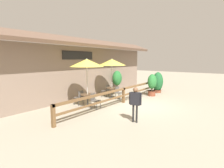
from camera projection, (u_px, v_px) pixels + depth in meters
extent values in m
plane|color=#9E937F|center=(138.00, 105.00, 10.51)|extent=(60.00, 60.00, 0.00)
cube|color=gray|center=(88.00, 72.00, 12.77)|extent=(14.00, 0.40, 3.60)
cube|color=brown|center=(93.00, 43.00, 12.15)|extent=(14.28, 1.48, 0.70)
cube|color=black|center=(78.00, 55.00, 11.62)|extent=(2.61, 0.04, 0.54)
cube|color=brown|center=(124.00, 89.00, 11.01)|extent=(10.40, 0.14, 0.11)
cube|color=brown|center=(124.00, 95.00, 11.07)|extent=(10.40, 0.10, 0.09)
cube|color=brown|center=(53.00, 116.00, 7.02)|extent=(0.14, 0.14, 0.95)
cube|color=brown|center=(124.00, 95.00, 11.07)|extent=(0.14, 0.14, 0.95)
cube|color=brown|center=(156.00, 86.00, 15.12)|extent=(0.14, 0.14, 0.95)
cylinder|color=#B7B2A8|center=(87.00, 86.00, 10.09)|extent=(0.06, 0.06, 2.39)
cone|color=#EAD64C|center=(87.00, 63.00, 9.90)|extent=(1.94, 1.94, 0.43)
sphere|color=#B2ADA3|center=(87.00, 59.00, 9.87)|extent=(0.07, 0.07, 0.07)
cylinder|color=#4C3826|center=(87.00, 94.00, 10.16)|extent=(0.83, 0.83, 0.05)
cylinder|color=#333333|center=(88.00, 101.00, 10.21)|extent=(0.07, 0.07, 0.69)
cylinder|color=#333333|center=(88.00, 106.00, 10.25)|extent=(0.45, 0.45, 0.03)
cube|color=#514C47|center=(96.00, 101.00, 9.73)|extent=(0.48, 0.48, 0.05)
cube|color=#514C47|center=(93.00, 96.00, 9.79)|extent=(0.40, 0.10, 0.40)
cylinder|color=#2D2D2D|center=(97.00, 106.00, 9.51)|extent=(0.04, 0.04, 0.43)
cylinder|color=#2D2D2D|center=(100.00, 104.00, 9.84)|extent=(0.04, 0.04, 0.43)
cylinder|color=#2D2D2D|center=(91.00, 105.00, 9.68)|extent=(0.04, 0.04, 0.43)
cylinder|color=#2D2D2D|center=(95.00, 104.00, 10.02)|extent=(0.04, 0.04, 0.43)
cube|color=#514C47|center=(79.00, 97.00, 10.56)|extent=(0.45, 0.45, 0.05)
cube|color=#514C47|center=(81.00, 94.00, 10.43)|extent=(0.40, 0.06, 0.40)
cylinder|color=#2D2D2D|center=(79.00, 100.00, 10.86)|extent=(0.04, 0.04, 0.43)
cylinder|color=#2D2D2D|center=(74.00, 101.00, 10.54)|extent=(0.04, 0.04, 0.43)
cylinder|color=#2D2D2D|center=(83.00, 101.00, 10.65)|extent=(0.04, 0.04, 0.43)
cylinder|color=#2D2D2D|center=(79.00, 102.00, 10.33)|extent=(0.04, 0.04, 0.43)
cylinder|color=#B7B2A8|center=(112.00, 81.00, 12.36)|extent=(0.06, 0.06, 2.39)
cone|color=#EAD64C|center=(112.00, 62.00, 12.17)|extent=(1.94, 1.94, 0.43)
sphere|color=#B2ADA3|center=(112.00, 59.00, 12.14)|extent=(0.07, 0.07, 0.07)
cylinder|color=#4C3826|center=(112.00, 88.00, 12.42)|extent=(0.83, 0.83, 0.05)
cylinder|color=#333333|center=(112.00, 93.00, 12.48)|extent=(0.07, 0.07, 0.69)
cylinder|color=#333333|center=(112.00, 98.00, 12.52)|extent=(0.45, 0.45, 0.03)
cube|color=#514C47|center=(119.00, 93.00, 12.02)|extent=(0.42, 0.42, 0.05)
cube|color=#514C47|center=(117.00, 89.00, 12.10)|extent=(0.40, 0.04, 0.40)
cylinder|color=#2D2D2D|center=(120.00, 97.00, 11.79)|extent=(0.04, 0.04, 0.43)
cylinder|color=#2D2D2D|center=(123.00, 96.00, 12.09)|extent=(0.04, 0.04, 0.43)
cylinder|color=#2D2D2D|center=(115.00, 96.00, 12.02)|extent=(0.04, 0.04, 0.43)
cylinder|color=#2D2D2D|center=(119.00, 95.00, 12.32)|extent=(0.04, 0.04, 0.43)
cube|color=#514C47|center=(105.00, 90.00, 12.92)|extent=(0.49, 0.49, 0.05)
cube|color=#514C47|center=(108.00, 88.00, 12.81)|extent=(0.40, 0.11, 0.40)
cylinder|color=#2D2D2D|center=(104.00, 93.00, 13.21)|extent=(0.04, 0.04, 0.43)
cylinder|color=#2D2D2D|center=(102.00, 94.00, 12.87)|extent=(0.04, 0.04, 0.43)
cylinder|color=#2D2D2D|center=(109.00, 93.00, 13.04)|extent=(0.04, 0.04, 0.43)
cylinder|color=#2D2D2D|center=(106.00, 94.00, 12.70)|extent=(0.04, 0.04, 0.43)
cylinder|color=brown|center=(157.00, 91.00, 14.52)|extent=(0.59, 0.59, 0.23)
cylinder|color=brown|center=(157.00, 90.00, 14.50)|extent=(0.64, 0.64, 0.04)
ellipsoid|color=#1E5B2D|center=(158.00, 82.00, 14.40)|extent=(0.94, 0.84, 1.58)
cylinder|color=brown|center=(152.00, 93.00, 13.19)|extent=(0.54, 0.54, 0.38)
cylinder|color=brown|center=(152.00, 91.00, 13.16)|extent=(0.59, 0.59, 0.04)
cylinder|color=brown|center=(152.00, 89.00, 13.14)|extent=(0.10, 0.10, 0.34)
ellipsoid|color=#287033|center=(152.00, 82.00, 13.06)|extent=(0.73, 0.66, 1.12)
cylinder|color=#9E4C33|center=(117.00, 90.00, 14.81)|extent=(0.30, 0.30, 0.37)
cylinder|color=#9E4C33|center=(117.00, 88.00, 14.79)|extent=(0.32, 0.32, 0.04)
cylinder|color=brown|center=(117.00, 85.00, 14.76)|extent=(0.05, 0.05, 0.38)
ellipsoid|color=#287033|center=(117.00, 78.00, 14.67)|extent=(0.85, 0.76, 1.26)
cylinder|color=black|center=(137.00, 114.00, 7.58)|extent=(0.09, 0.09, 0.78)
cylinder|color=black|center=(133.00, 113.00, 7.63)|extent=(0.09, 0.09, 0.78)
cube|color=black|center=(135.00, 99.00, 7.51)|extent=(0.30, 0.46, 0.55)
cylinder|color=black|center=(141.00, 99.00, 7.42)|extent=(0.07, 0.07, 0.53)
cylinder|color=black|center=(130.00, 98.00, 7.60)|extent=(0.07, 0.07, 0.53)
sphere|color=brown|center=(135.00, 90.00, 7.46)|extent=(0.21, 0.21, 0.21)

